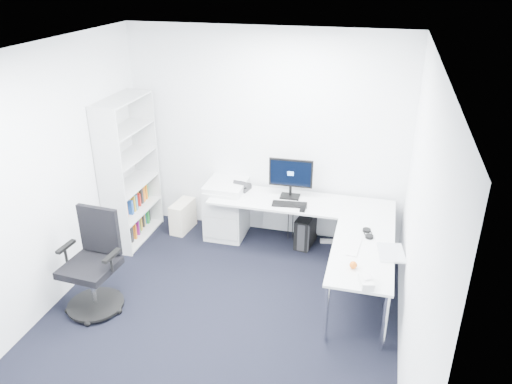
% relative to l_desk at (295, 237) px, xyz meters
% --- Properties ---
extents(ground, '(4.20, 4.20, 0.00)m').
position_rel_l_desk_xyz_m(ground, '(-0.55, -1.40, -0.33)').
color(ground, black).
extents(ceiling, '(4.20, 4.20, 0.00)m').
position_rel_l_desk_xyz_m(ceiling, '(-0.55, -1.40, 2.37)').
color(ceiling, white).
extents(wall_back, '(3.60, 0.02, 2.70)m').
position_rel_l_desk_xyz_m(wall_back, '(-0.55, 0.70, 1.02)').
color(wall_back, white).
rests_on(wall_back, ground).
extents(wall_front, '(3.60, 0.02, 2.70)m').
position_rel_l_desk_xyz_m(wall_front, '(-0.55, -3.50, 1.02)').
color(wall_front, white).
rests_on(wall_front, ground).
extents(wall_left, '(0.02, 4.20, 2.70)m').
position_rel_l_desk_xyz_m(wall_left, '(-2.35, -1.40, 1.02)').
color(wall_left, white).
rests_on(wall_left, ground).
extents(wall_right, '(0.02, 4.20, 2.70)m').
position_rel_l_desk_xyz_m(wall_right, '(1.25, -1.40, 1.02)').
color(wall_right, white).
rests_on(wall_right, ground).
extents(l_desk, '(2.28, 1.28, 0.67)m').
position_rel_l_desk_xyz_m(l_desk, '(0.00, 0.00, 0.00)').
color(l_desk, silver).
rests_on(l_desk, ground).
extents(drawer_pedestal, '(0.50, 0.62, 0.76)m').
position_rel_l_desk_xyz_m(drawer_pedestal, '(-1.01, 0.46, 0.05)').
color(drawer_pedestal, silver).
rests_on(drawer_pedestal, ground).
extents(bookshelf, '(0.37, 0.95, 1.90)m').
position_rel_l_desk_xyz_m(bookshelf, '(-2.17, 0.05, 0.62)').
color(bookshelf, silver).
rests_on(bookshelf, ground).
extents(task_chair, '(0.65, 0.65, 1.10)m').
position_rel_l_desk_xyz_m(task_chair, '(-1.88, -1.46, 0.22)').
color(task_chair, black).
rests_on(task_chair, ground).
extents(black_pc_tower, '(0.25, 0.44, 0.41)m').
position_rel_l_desk_xyz_m(black_pc_tower, '(0.06, 0.43, -0.13)').
color(black_pc_tower, black).
rests_on(black_pc_tower, ground).
extents(beige_pc_tower, '(0.24, 0.45, 0.41)m').
position_rel_l_desk_xyz_m(beige_pc_tower, '(-1.63, 0.39, -0.13)').
color(beige_pc_tower, beige).
rests_on(beige_pc_tower, ground).
extents(power_strip, '(0.36, 0.12, 0.04)m').
position_rel_l_desk_xyz_m(power_strip, '(0.42, 0.55, -0.31)').
color(power_strip, silver).
rests_on(power_strip, ground).
extents(monitor, '(0.55, 0.19, 0.52)m').
position_rel_l_desk_xyz_m(monitor, '(-0.15, 0.41, 0.60)').
color(monitor, black).
rests_on(monitor, l_desk).
extents(black_keyboard, '(0.44, 0.20, 0.02)m').
position_rel_l_desk_xyz_m(black_keyboard, '(-0.12, 0.19, 0.34)').
color(black_keyboard, black).
rests_on(black_keyboard, l_desk).
extents(mouse, '(0.06, 0.10, 0.03)m').
position_rel_l_desk_xyz_m(mouse, '(0.07, 0.08, 0.35)').
color(mouse, black).
rests_on(mouse, l_desk).
extents(desk_phone, '(0.22, 0.22, 0.13)m').
position_rel_l_desk_xyz_m(desk_phone, '(-0.80, 0.48, 0.40)').
color(desk_phone, '#272729').
rests_on(desk_phone, l_desk).
extents(laptop, '(0.43, 0.42, 0.27)m').
position_rel_l_desk_xyz_m(laptop, '(1.10, -0.64, 0.47)').
color(laptop, silver).
rests_on(laptop, l_desk).
extents(white_keyboard, '(0.14, 0.40, 0.01)m').
position_rel_l_desk_xyz_m(white_keyboard, '(0.73, -0.61, 0.34)').
color(white_keyboard, silver).
rests_on(white_keyboard, l_desk).
extents(headphones, '(0.18, 0.23, 0.05)m').
position_rel_l_desk_xyz_m(headphones, '(0.85, -0.31, 0.36)').
color(headphones, black).
rests_on(headphones, l_desk).
extents(orange_fruit, '(0.08, 0.08, 0.08)m').
position_rel_l_desk_xyz_m(orange_fruit, '(0.75, -1.01, 0.37)').
color(orange_fruit, '#D85F13').
rests_on(orange_fruit, l_desk).
extents(tissue_box, '(0.16, 0.24, 0.07)m').
position_rel_l_desk_xyz_m(tissue_box, '(0.88, -1.26, 0.37)').
color(tissue_box, silver).
rests_on(tissue_box, l_desk).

